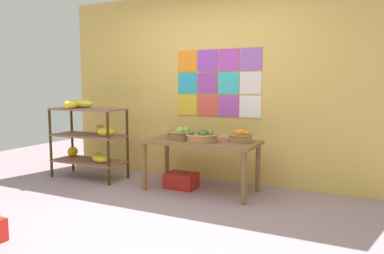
{
  "coord_description": "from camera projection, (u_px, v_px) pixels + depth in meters",
  "views": [
    {
      "loc": [
        1.93,
        -2.89,
        1.31
      ],
      "look_at": [
        0.11,
        0.85,
        0.84
      ],
      "focal_mm": 33.9,
      "sensor_mm": 36.0,
      "label": 1
    }
  ],
  "objects": [
    {
      "name": "ground",
      "position": [
        145.0,
        220.0,
        3.57
      ],
      "size": [
        9.45,
        9.45,
        0.0
      ],
      "primitive_type": "plane",
      "color": "gray"
    },
    {
      "name": "back_wall_with_art",
      "position": [
        214.0,
        87.0,
        5.0
      ],
      "size": [
        4.72,
        0.07,
        2.6
      ],
      "color": "#D9B053",
      "rests_on": "ground"
    },
    {
      "name": "banana_shelf_unit",
      "position": [
        88.0,
        131.0,
        5.18
      ],
      "size": [
        1.08,
        0.59,
        1.12
      ],
      "color": "#38250A",
      "rests_on": "ground"
    },
    {
      "name": "display_table",
      "position": [
        201.0,
        147.0,
        4.5
      ],
      "size": [
        1.42,
        0.68,
        0.64
      ],
      "color": "brown",
      "rests_on": "ground"
    },
    {
      "name": "fruit_basket_centre",
      "position": [
        181.0,
        134.0,
        4.6
      ],
      "size": [
        0.36,
        0.36,
        0.15
      ],
      "color": "olive",
      "rests_on": "display_table"
    },
    {
      "name": "fruit_basket_right",
      "position": [
        202.0,
        137.0,
        4.37
      ],
      "size": [
        0.39,
        0.39,
        0.15
      ],
      "color": "#A77947",
      "rests_on": "display_table"
    },
    {
      "name": "fruit_basket_left",
      "position": [
        241.0,
        137.0,
        4.33
      ],
      "size": [
        0.3,
        0.3,
        0.16
      ],
      "color": "olive",
      "rests_on": "display_table"
    },
    {
      "name": "produce_crate_under_table",
      "position": [
        181.0,
        180.0,
        4.68
      ],
      "size": [
        0.39,
        0.28,
        0.2
      ],
      "primitive_type": "cube",
      "color": "#AE1F1A",
      "rests_on": "ground"
    }
  ]
}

